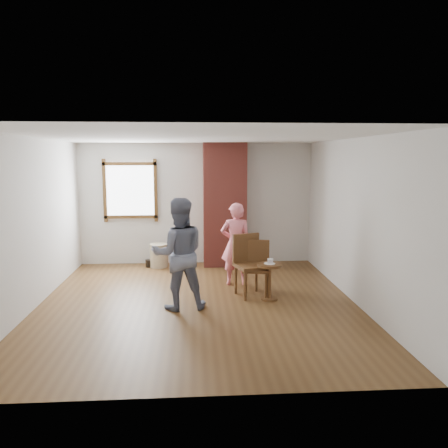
# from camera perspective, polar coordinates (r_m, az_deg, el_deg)

# --- Properties ---
(ground) EXTENTS (5.50, 5.50, 0.00)m
(ground) POSITION_cam_1_polar(r_m,az_deg,el_deg) (7.07, -3.44, -10.29)
(ground) COLOR brown
(ground) RESTS_ON ground
(room_shell) EXTENTS (5.04, 5.52, 2.62)m
(room_shell) POSITION_cam_1_polar(r_m,az_deg,el_deg) (7.31, -4.05, 4.84)
(room_shell) COLOR silver
(room_shell) RESTS_ON ground
(brick_chimney) EXTENTS (0.90, 0.50, 2.60)m
(brick_chimney) POSITION_cam_1_polar(r_m,az_deg,el_deg) (9.26, 0.08, 2.51)
(brick_chimney) COLOR #A6453B
(brick_chimney) RESTS_ON ground
(stoneware_crock) EXTENTS (0.46, 0.46, 0.50)m
(stoneware_crock) POSITION_cam_1_polar(r_m,az_deg,el_deg) (9.34, -8.49, -4.08)
(stoneware_crock) COLOR #C2AF8C
(stoneware_crock) RESTS_ON ground
(dark_pot) EXTENTS (0.19, 0.19, 0.16)m
(dark_pot) POSITION_cam_1_polar(r_m,az_deg,el_deg) (9.40, -9.74, -5.08)
(dark_pot) COLOR black
(dark_pot) RESTS_ON ground
(dining_chair_left) EXTENTS (0.60, 0.60, 1.02)m
(dining_chair_left) POSITION_cam_1_polar(r_m,az_deg,el_deg) (7.34, 3.29, -4.89)
(dining_chair_left) COLOR brown
(dining_chair_left) RESTS_ON ground
(dining_chair_right) EXTENTS (0.50, 0.50, 0.92)m
(dining_chair_right) POSITION_cam_1_polar(r_m,az_deg,el_deg) (7.36, 4.22, -5.33)
(dining_chair_right) COLOR brown
(dining_chair_right) RESTS_ON ground
(side_table) EXTENTS (0.40, 0.40, 0.60)m
(side_table) POSITION_cam_1_polar(r_m,az_deg,el_deg) (7.15, 5.95, -6.71)
(side_table) COLOR brown
(side_table) RESTS_ON ground
(cake_plate) EXTENTS (0.18, 0.18, 0.01)m
(cake_plate) POSITION_cam_1_polar(r_m,az_deg,el_deg) (7.10, 5.97, -5.15)
(cake_plate) COLOR white
(cake_plate) RESTS_ON side_table
(cake_slice) EXTENTS (0.08, 0.07, 0.06)m
(cake_slice) POSITION_cam_1_polar(r_m,az_deg,el_deg) (7.09, 6.06, -4.88)
(cake_slice) COLOR silver
(cake_slice) RESTS_ON cake_plate
(man) EXTENTS (0.91, 0.76, 1.71)m
(man) POSITION_cam_1_polar(r_m,az_deg,el_deg) (6.65, -5.92, -3.90)
(man) COLOR #131634
(man) RESTS_ON ground
(person_pink) EXTENTS (0.58, 0.41, 1.50)m
(person_pink) POSITION_cam_1_polar(r_m,az_deg,el_deg) (7.88, 1.56, -2.63)
(person_pink) COLOR pink
(person_pink) RESTS_ON ground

